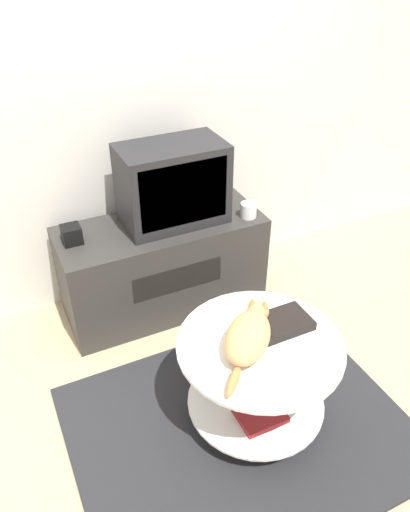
{
  "coord_description": "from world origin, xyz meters",
  "views": [
    {
      "loc": [
        -0.81,
        -1.31,
        2.07
      ],
      "look_at": [
        0.07,
        0.54,
        0.67
      ],
      "focal_mm": 35.0,
      "sensor_mm": 36.0,
      "label": 1
    }
  ],
  "objects": [
    {
      "name": "cat",
      "position": [
        0.04,
        0.04,
        0.58
      ],
      "size": [
        0.41,
        0.43,
        0.14
      ],
      "rotation": [
        0.0,
        0.0,
        0.81
      ],
      "color": "tan",
      "rests_on": "coffee_table"
    },
    {
      "name": "tv",
      "position": [
        0.12,
        1.06,
        0.82
      ],
      "size": [
        0.59,
        0.34,
        0.47
      ],
      "color": "#232326",
      "rests_on": "tv_stand"
    },
    {
      "name": "rug",
      "position": [
        0.0,
        0.0,
        0.01
      ],
      "size": [
        1.57,
        1.26,
        0.02
      ],
      "color": "#28282B",
      "rests_on": "ground_plane"
    },
    {
      "name": "ground_plane",
      "position": [
        0.0,
        0.0,
        0.0
      ],
      "size": [
        12.0,
        12.0,
        0.0
      ],
      "primitive_type": "plane",
      "color": "tan"
    },
    {
      "name": "tv_stand",
      "position": [
        0.03,
        1.05,
        0.3
      ],
      "size": [
        1.21,
        0.49,
        0.59
      ],
      "color": "#33302D",
      "rests_on": "ground_plane"
    },
    {
      "name": "coffee_table",
      "position": [
        0.1,
        0.02,
        0.32
      ],
      "size": [
        0.75,
        0.75,
        0.49
      ],
      "color": "#B2B2B7",
      "rests_on": "rug"
    },
    {
      "name": "dvd_box",
      "position": [
        0.24,
        0.08,
        0.53
      ],
      "size": [
        0.26,
        0.18,
        0.04
      ],
      "color": "black",
      "rests_on": "coffee_table"
    },
    {
      "name": "wall_back",
      "position": [
        0.0,
        1.38,
        1.3
      ],
      "size": [
        8.0,
        0.05,
        2.6
      ],
      "color": "silver",
      "rests_on": "ground_plane"
    },
    {
      "name": "speaker",
      "position": [
        -0.47,
        1.08,
        0.64
      ],
      "size": [
        0.1,
        0.1,
        0.1
      ],
      "color": "black",
      "rests_on": "tv_stand"
    },
    {
      "name": "mug",
      "position": [
        0.53,
        0.91,
        0.63
      ],
      "size": [
        0.1,
        0.1,
        0.09
      ],
      "color": "white",
      "rests_on": "tv_stand"
    }
  ]
}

